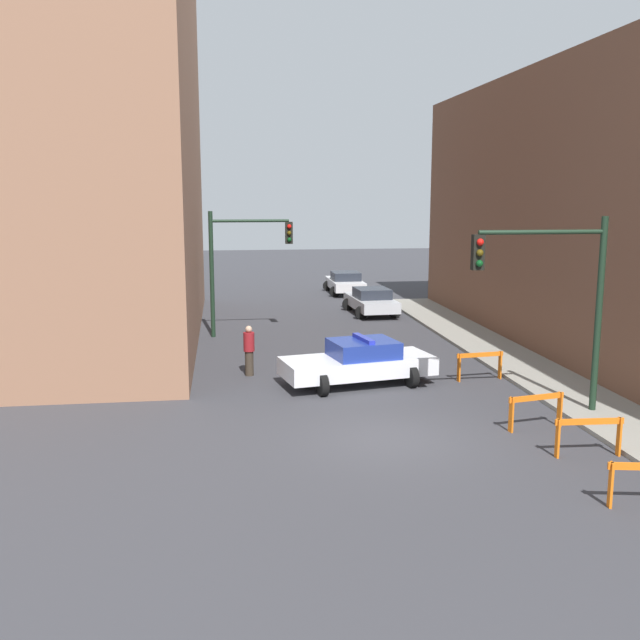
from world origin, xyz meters
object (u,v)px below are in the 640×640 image
at_px(traffic_light_far, 238,255).
at_px(police_car, 359,362).
at_px(parked_car_near, 371,301).
at_px(pedestrian_crossing, 249,350).
at_px(parked_car_mid, 345,282).
at_px(traffic_light_near, 559,286).
at_px(barrier_back, 536,406).
at_px(barrier_corner, 480,361).
at_px(barrier_mid, 589,431).

relative_size(traffic_light_far, police_car, 1.05).
distance_m(parked_car_near, pedestrian_crossing, 13.08).
bearing_deg(parked_car_mid, traffic_light_near, -86.88).
bearing_deg(barrier_back, traffic_light_far, 118.54).
height_order(traffic_light_near, barrier_corner, traffic_light_near).
height_order(traffic_light_near, barrier_mid, traffic_light_near).
xyz_separation_m(parked_car_near, barrier_corner, (0.81, -12.97, -0.06)).
xyz_separation_m(parked_car_near, barrier_mid, (0.85, -19.80, -0.06)).
bearing_deg(police_car, barrier_back, -154.41).
height_order(traffic_light_far, barrier_mid, traffic_light_far).
relative_size(police_car, barrier_mid, 3.11).
distance_m(parked_car_mid, barrier_back, 25.34).
xyz_separation_m(parked_car_near, pedestrian_crossing, (-6.47, -11.37, 0.19)).
bearing_deg(pedestrian_crossing, parked_car_near, 170.75).
bearing_deg(traffic_light_near, parked_car_near, 94.83).
distance_m(traffic_light_near, barrier_back, 3.22).
relative_size(barrier_mid, barrier_back, 1.01).
distance_m(police_car, barrier_mid, 7.90).
height_order(police_car, pedestrian_crossing, pedestrian_crossing).
distance_m(traffic_light_near, barrier_corner, 4.86).
height_order(barrier_mid, barrier_corner, same).
relative_size(parked_car_near, barrier_mid, 2.75).
bearing_deg(barrier_mid, parked_car_near, 92.47).
height_order(police_car, barrier_corner, police_car).
relative_size(traffic_light_near, pedestrian_crossing, 3.13).
distance_m(police_car, barrier_corner, 3.93).
bearing_deg(traffic_light_far, barrier_mid, -63.64).
distance_m(parked_car_near, barrier_back, 17.82).
distance_m(parked_car_near, barrier_mid, 19.82).
bearing_deg(barrier_back, pedestrian_crossing, 137.25).
xyz_separation_m(traffic_light_near, barrier_corner, (-0.60, 3.84, -2.91)).
bearing_deg(barrier_mid, police_car, 120.18).
relative_size(pedestrian_crossing, barrier_back, 1.05).
bearing_deg(pedestrian_crossing, barrier_mid, 61.36).
xyz_separation_m(parked_car_near, barrier_back, (0.50, -17.82, -0.06)).
distance_m(traffic_light_far, police_car, 9.34).
distance_m(traffic_light_far, parked_car_near, 8.58).
relative_size(police_car, parked_car_mid, 1.15).
height_order(traffic_light_far, parked_car_near, traffic_light_far).
bearing_deg(barrier_corner, traffic_light_near, -81.04).
bearing_deg(barrier_mid, traffic_light_near, 79.32).
xyz_separation_m(traffic_light_near, barrier_back, (-0.92, -1.01, -2.91)).
bearing_deg(police_car, traffic_light_far, 11.81).
height_order(traffic_light_near, barrier_back, traffic_light_near).
height_order(parked_car_mid, barrier_back, parked_car_mid).
bearing_deg(traffic_light_far, parked_car_near, 35.60).
xyz_separation_m(police_car, barrier_corner, (3.93, 0.01, -0.11)).
bearing_deg(police_car, parked_car_mid, -19.81).
relative_size(traffic_light_far, parked_car_near, 1.18).
relative_size(traffic_light_near, parked_car_near, 1.18).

